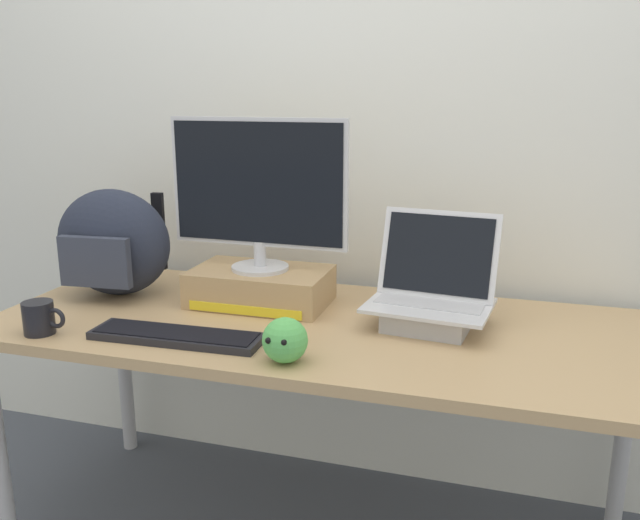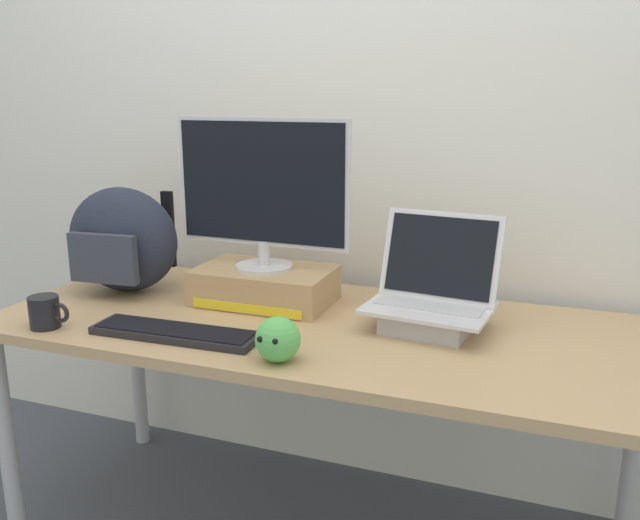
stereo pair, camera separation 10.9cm
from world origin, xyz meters
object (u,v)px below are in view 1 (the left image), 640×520
Objects in this scene: open_laptop at (430,304)px; external_keyboard at (177,336)px; toner_box_yellow at (261,286)px; desktop_monitor at (258,191)px; messenger_backpack at (113,243)px; plush_toy at (283,340)px; coffee_mug at (40,318)px.

open_laptop reaches higher than external_keyboard.
toner_box_yellow is 0.52m from open_laptop.
open_laptop is (0.52, -0.05, -0.28)m from desktop_monitor.
desktop_monitor reaches higher than toner_box_yellow.
messenger_backpack is (-0.47, -0.05, 0.11)m from toner_box_yellow.
desktop_monitor is at bearing 118.49° from plush_toy.
desktop_monitor reaches higher than coffee_mug.
external_keyboard is 3.73× the size of coffee_mug.
desktop_monitor reaches higher than messenger_backpack.
coffee_mug is at bearing -93.64° from messenger_backpack.
external_keyboard is 0.32m from plush_toy.
desktop_monitor is at bearing 41.39° from coffee_mug.
messenger_backpack is 3.13× the size of coffee_mug.
coffee_mug is (0.01, -0.37, -0.12)m from messenger_backpack.
desktop_monitor is at bearing 0.43° from messenger_backpack.
toner_box_yellow reaches higher than external_keyboard.
messenger_backpack is 0.78m from plush_toy.
open_laptop is at bearing 49.38° from plush_toy.
plush_toy is (0.31, -0.05, 0.04)m from external_keyboard.
toner_box_yellow is 0.75× the size of desktop_monitor.
toner_box_yellow is at bearing 118.41° from plush_toy.
messenger_backpack is at bearing 152.74° from plush_toy.
open_laptop is at bearing -5.17° from messenger_backpack.
external_keyboard is at bearing -147.75° from open_laptop.
messenger_backpack reaches higher than plush_toy.
open_laptop is 1.00m from messenger_backpack.
desktop_monitor reaches higher than open_laptop.
toner_box_yellow is 0.89× the size of external_keyboard.
external_keyboard is (-0.61, -0.30, -0.05)m from open_laptop.
messenger_backpack is 0.39m from coffee_mug.
open_laptop is at bearing 20.16° from coffee_mug.
desktop_monitor reaches higher than external_keyboard.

